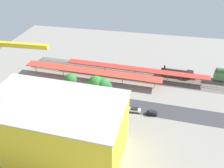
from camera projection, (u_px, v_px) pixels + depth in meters
The scene contains 25 objects.
ground_plane at pixel (117, 100), 94.67m from camera, with size 155.72×155.72×0.00m, color gray.
rail_bed at pixel (126, 74), 112.43m from camera, with size 97.32×13.17×0.01m, color #665E54.
street_asphalt at pixel (116, 103), 92.74m from camera, with size 97.32×9.00×0.01m, color #38383D.
track_rails at pixel (126, 73), 112.33m from camera, with size 97.22×11.33×0.12m.
platform_canopy_near at pixel (92, 71), 105.93m from camera, with size 65.43×8.32×4.44m.
platform_canopy_far at pixel (135, 69), 108.43m from camera, with size 67.71×7.35×4.10m.
locomotive at pixel (178, 73), 109.33m from camera, with size 16.39×3.33×4.93m.
parked_car_0 at pixel (152, 113), 86.77m from camera, with size 4.11×1.74×1.66m.
parked_car_1 at pixel (135, 110), 88.35m from camera, with size 4.76×1.94×1.56m.
parked_car_2 at pixel (116, 108), 89.29m from camera, with size 4.81×1.91×1.69m.
parked_car_3 at pixel (98, 105), 90.65m from camera, with size 4.30×2.01×1.77m.
parked_car_4 at pixel (83, 103), 91.76m from camera, with size 4.72×2.14×1.72m.
parked_car_5 at pixel (67, 101), 92.93m from camera, with size 4.34×1.96×1.78m.
construction_building at pixel (57, 128), 68.19m from camera, with size 39.31×21.45×18.54m, color yellow.
construction_roof_slab at pixel (53, 103), 62.96m from camera, with size 39.91×22.05×0.40m, color #B7B2A8.
box_truck_0 at pixel (48, 109), 87.21m from camera, with size 9.30×2.51×3.47m.
box_truck_1 at pixel (51, 108), 87.85m from camera, with size 10.36×3.59×3.38m.
box_truck_2 at pixel (52, 111), 86.17m from camera, with size 9.03×3.60×3.63m.
street_tree_0 at pixel (70, 80), 98.33m from camera, with size 5.41×5.41×7.78m.
street_tree_1 at pixel (96, 83), 96.41m from camera, with size 6.21×6.21×8.04m.
street_tree_2 at pixel (106, 87), 94.62m from camera, with size 4.95×4.95×7.17m.
street_tree_3 at pixel (103, 85), 94.74m from camera, with size 5.72×5.72×7.97m.
street_tree_4 at pixel (97, 84), 96.17m from camera, with size 4.50×4.50×6.87m.
street_tree_5 at pixel (95, 83), 94.70m from camera, with size 6.14×6.14×8.89m.
traffic_light at pixel (103, 86), 94.88m from camera, with size 0.50×0.36×7.13m.
Camera 1 is at (-12.97, 74.15, 57.84)m, focal length 36.65 mm.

